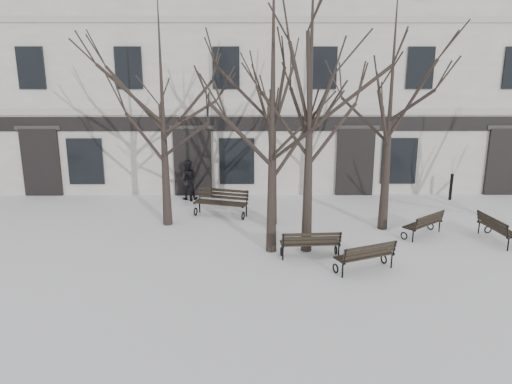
{
  "coord_description": "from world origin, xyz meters",
  "views": [
    {
      "loc": [
        -0.93,
        -13.15,
        5.65
      ],
      "look_at": [
        -0.81,
        3.0,
        1.42
      ],
      "focal_mm": 35.0,
      "sensor_mm": 36.0,
      "label": 1
    }
  ],
  "objects_px": {
    "tree_2": "(311,66)",
    "bench_1": "(366,255)",
    "bench_4": "(424,223)",
    "bench_5": "(497,228)",
    "bench_3": "(221,202)",
    "tree_1": "(272,92)",
    "bench_2": "(310,243)"
  },
  "relations": [
    {
      "from": "tree_2",
      "to": "bench_1",
      "type": "relative_size",
      "value": 4.91
    },
    {
      "from": "bench_1",
      "to": "bench_4",
      "type": "relative_size",
      "value": 1.11
    },
    {
      "from": "bench_1",
      "to": "bench_5",
      "type": "xyz_separation_m",
      "value": [
        4.74,
        2.32,
        -0.01
      ]
    },
    {
      "from": "tree_2",
      "to": "bench_5",
      "type": "height_order",
      "value": "tree_2"
    },
    {
      "from": "bench_3",
      "to": "tree_1",
      "type": "bearing_deg",
      "value": -47.53
    },
    {
      "from": "tree_1",
      "to": "bench_5",
      "type": "relative_size",
      "value": 4.39
    },
    {
      "from": "bench_2",
      "to": "bench_4",
      "type": "distance_m",
      "value": 4.42
    },
    {
      "from": "tree_1",
      "to": "bench_1",
      "type": "xyz_separation_m",
      "value": [
        2.55,
        -1.58,
        -4.34
      ]
    },
    {
      "from": "tree_1",
      "to": "bench_5",
      "type": "distance_m",
      "value": 8.53
    },
    {
      "from": "bench_3",
      "to": "bench_4",
      "type": "bearing_deg",
      "value": -2.08
    },
    {
      "from": "tree_1",
      "to": "bench_2",
      "type": "height_order",
      "value": "tree_1"
    },
    {
      "from": "bench_1",
      "to": "bench_4",
      "type": "distance_m",
      "value": 3.85
    },
    {
      "from": "bench_1",
      "to": "bench_2",
      "type": "xyz_separation_m",
      "value": [
        -1.42,
        0.97,
        0.01
      ]
    },
    {
      "from": "tree_1",
      "to": "bench_5",
      "type": "height_order",
      "value": "tree_1"
    },
    {
      "from": "tree_2",
      "to": "bench_1",
      "type": "height_order",
      "value": "tree_2"
    },
    {
      "from": "bench_4",
      "to": "bench_2",
      "type": "bearing_deg",
      "value": -13.79
    },
    {
      "from": "bench_4",
      "to": "bench_5",
      "type": "relative_size",
      "value": 0.93
    },
    {
      "from": "tree_1",
      "to": "tree_2",
      "type": "bearing_deg",
      "value": 1.78
    },
    {
      "from": "tree_2",
      "to": "tree_1",
      "type": "bearing_deg",
      "value": -178.22
    },
    {
      "from": "tree_2",
      "to": "bench_5",
      "type": "relative_size",
      "value": 5.05
    },
    {
      "from": "bench_4",
      "to": "bench_5",
      "type": "height_order",
      "value": "bench_5"
    },
    {
      "from": "bench_3",
      "to": "tree_2",
      "type": "bearing_deg",
      "value": -35.04
    },
    {
      "from": "bench_3",
      "to": "bench_4",
      "type": "height_order",
      "value": "bench_3"
    },
    {
      "from": "bench_5",
      "to": "bench_3",
      "type": "bearing_deg",
      "value": 65.09
    },
    {
      "from": "bench_2",
      "to": "bench_5",
      "type": "distance_m",
      "value": 6.31
    },
    {
      "from": "bench_2",
      "to": "bench_3",
      "type": "xyz_separation_m",
      "value": [
        -2.88,
        4.25,
        0.07
      ]
    },
    {
      "from": "tree_1",
      "to": "bench_1",
      "type": "bearing_deg",
      "value": -31.68
    },
    {
      "from": "tree_1",
      "to": "bench_4",
      "type": "relative_size",
      "value": 4.73
    },
    {
      "from": "bench_3",
      "to": "bench_5",
      "type": "distance_m",
      "value": 9.49
    },
    {
      "from": "bench_4",
      "to": "bench_1",
      "type": "bearing_deg",
      "value": 8.88
    },
    {
      "from": "bench_5",
      "to": "bench_4",
      "type": "bearing_deg",
      "value": 68.91
    },
    {
      "from": "tree_2",
      "to": "bench_3",
      "type": "xyz_separation_m",
      "value": [
        -2.83,
        3.61,
        -4.99
      ]
    }
  ]
}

